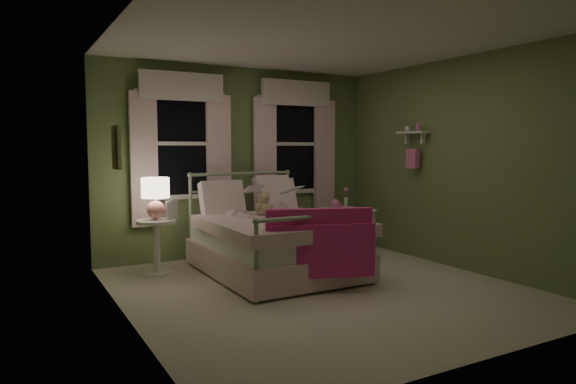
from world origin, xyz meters
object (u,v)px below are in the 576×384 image
bed (275,242)px  table_lamp (155,194)px  child_right (278,194)px  teddy_bear (264,205)px  nightstand_left (156,239)px  child_left (238,190)px  nightstand_right (341,215)px

bed → table_lamp: bed is taller
child_right → teddy_bear: (-0.28, -0.16, -0.12)m
teddy_bear → nightstand_left: 1.34m
child_left → nightstand_left: bearing=-7.6°
child_right → nightstand_left: 1.61m
child_right → nightstand_left: bearing=16.1°
child_left → child_right: (0.56, 0.00, -0.07)m
teddy_bear → nightstand_right: teddy_bear is taller
nightstand_left → table_lamp: (-0.00, 0.00, 0.54)m
child_right → bed: bearing=80.8°
child_left → table_lamp: 0.98m
bed → child_left: bearing=123.4°
bed → nightstand_left: (-1.25, 0.62, 0.04)m
table_lamp → nightstand_right: size_ratio=0.76×
child_left → nightstand_left: size_ratio=1.26×
table_lamp → nightstand_right: table_lamp is taller
child_left → bed: bearing=127.0°
teddy_bear → nightstand_left: (-1.24, 0.35, -0.37)m
child_right → child_left: bearing=23.2°
nightstand_left → nightstand_right: bearing=-1.8°
child_left → nightstand_left: 1.13m
bed → child_right: child_right is taller
child_left → teddy_bear: child_left is taller
bed → nightstand_right: (1.34, 0.54, 0.17)m
bed → table_lamp: size_ratio=4.18×
nightstand_right → bed: bearing=-158.0°
child_left → nightstand_right: 1.68m
bed → table_lamp: bearing=153.5°
child_right → nightstand_right: child_right is taller
teddy_bear → nightstand_right: size_ratio=0.50×
bed → table_lamp: (-1.25, 0.62, 0.58)m
child_right → teddy_bear: size_ratio=2.12×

